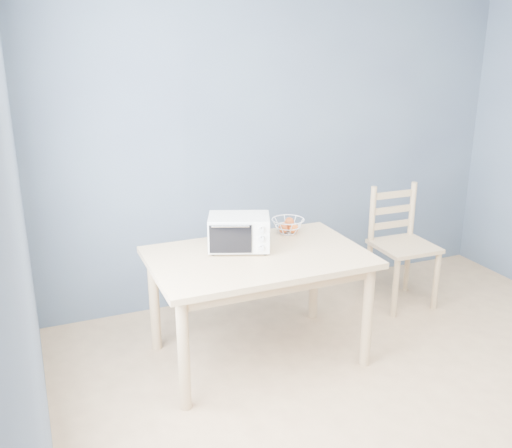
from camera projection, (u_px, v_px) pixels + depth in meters
name	position (u px, v px, depth m)	size (l,w,h in m)	color
room	(488.00, 217.00, 2.65)	(4.01, 4.51, 2.61)	tan
dining_table	(258.00, 269.00, 3.73)	(1.40, 0.90, 0.75)	tan
toaster_oven	(237.00, 232.00, 3.75)	(0.47, 0.39, 0.23)	white
fruit_basket	(288.00, 225.00, 4.08)	(0.28, 0.28, 0.12)	white
dining_chair	(401.00, 247.00, 4.62)	(0.46, 0.46, 0.96)	tan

